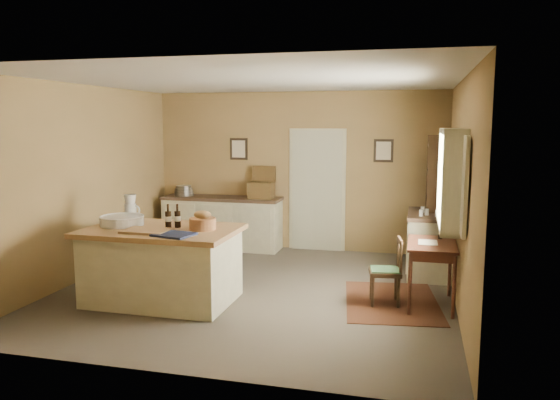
{
  "coord_description": "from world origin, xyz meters",
  "views": [
    {
      "loc": [
        2.0,
        -6.63,
        2.17
      ],
      "look_at": [
        0.23,
        0.36,
        1.15
      ],
      "focal_mm": 35.0,
      "sensor_mm": 36.0,
      "label": 1
    }
  ],
  "objects_px": {
    "shelving_unit": "(441,203)",
    "right_cabinet": "(429,243)",
    "work_island": "(162,263)",
    "writing_desk": "(432,251)",
    "sideboard": "(223,221)",
    "desk_chair": "(385,272)"
  },
  "relations": [
    {
      "from": "shelving_unit",
      "to": "right_cabinet",
      "type": "bearing_deg",
      "value": -109.95
    },
    {
      "from": "work_island",
      "to": "shelving_unit",
      "type": "relative_size",
      "value": 0.92
    },
    {
      "from": "work_island",
      "to": "writing_desk",
      "type": "height_order",
      "value": "work_island"
    },
    {
      "from": "sideboard",
      "to": "desk_chair",
      "type": "distance_m",
      "value": 3.76
    },
    {
      "from": "sideboard",
      "to": "right_cabinet",
      "type": "height_order",
      "value": "sideboard"
    },
    {
      "from": "right_cabinet",
      "to": "writing_desk",
      "type": "bearing_deg",
      "value": -89.99
    },
    {
      "from": "desk_chair",
      "to": "shelving_unit",
      "type": "bearing_deg",
      "value": 61.6
    },
    {
      "from": "work_island",
      "to": "shelving_unit",
      "type": "bearing_deg",
      "value": 36.79
    },
    {
      "from": "work_island",
      "to": "writing_desk",
      "type": "bearing_deg",
      "value": 11.84
    },
    {
      "from": "sideboard",
      "to": "writing_desk",
      "type": "bearing_deg",
      "value": -33.17
    },
    {
      "from": "writing_desk",
      "to": "work_island",
      "type": "bearing_deg",
      "value": -168.56
    },
    {
      "from": "work_island",
      "to": "right_cabinet",
      "type": "height_order",
      "value": "work_island"
    },
    {
      "from": "right_cabinet",
      "to": "shelving_unit",
      "type": "height_order",
      "value": "shelving_unit"
    },
    {
      "from": "desk_chair",
      "to": "sideboard",
      "type": "bearing_deg",
      "value": 132.58
    },
    {
      "from": "sideboard",
      "to": "desk_chair",
      "type": "height_order",
      "value": "sideboard"
    },
    {
      "from": "desk_chair",
      "to": "shelving_unit",
      "type": "xyz_separation_m",
      "value": [
        0.69,
        1.91,
        0.6
      ]
    },
    {
      "from": "desk_chair",
      "to": "shelving_unit",
      "type": "height_order",
      "value": "shelving_unit"
    },
    {
      "from": "writing_desk",
      "to": "shelving_unit",
      "type": "relative_size",
      "value": 0.46
    },
    {
      "from": "writing_desk",
      "to": "right_cabinet",
      "type": "distance_m",
      "value": 1.41
    },
    {
      "from": "sideboard",
      "to": "work_island",
      "type": "bearing_deg",
      "value": -84.61
    },
    {
      "from": "right_cabinet",
      "to": "shelving_unit",
      "type": "distance_m",
      "value": 0.7
    },
    {
      "from": "writing_desk",
      "to": "shelving_unit",
      "type": "xyz_separation_m",
      "value": [
        0.15,
        1.82,
        0.32
      ]
    }
  ]
}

